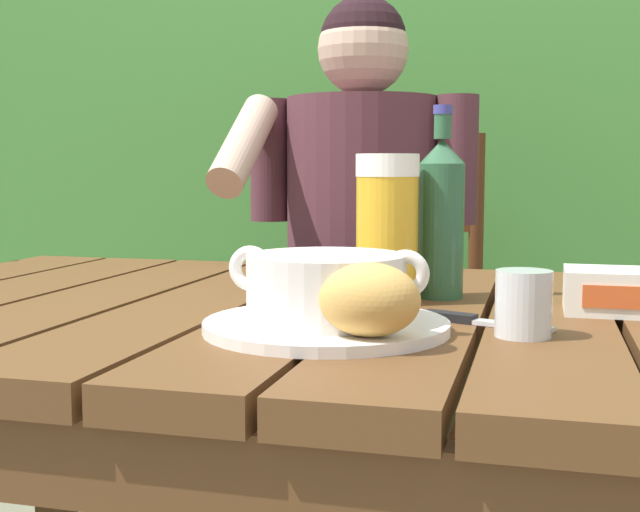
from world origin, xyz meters
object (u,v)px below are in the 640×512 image
at_px(serving_plate, 326,326).
at_px(butter_tub, 620,291).
at_px(person_eating, 357,247).
at_px(beer_bottle, 441,216).
at_px(water_glass_small, 523,304).
at_px(chair_near_diner, 376,349).
at_px(bread_roll, 369,300).
at_px(table_knife, 473,320).
at_px(beer_glass, 387,228).
at_px(soup_bowl, 326,286).

height_order(serving_plate, butter_tub, butter_tub).
bearing_deg(person_eating, butter_tub, -53.84).
relative_size(beer_bottle, water_glass_small, 3.70).
height_order(chair_near_diner, bread_roll, chair_near_diner).
bearing_deg(beer_bottle, table_knife, -72.19).
bearing_deg(beer_glass, soup_bowl, -97.46).
distance_m(chair_near_diner, beer_bottle, 0.88).
height_order(person_eating, soup_bowl, person_eating).
bearing_deg(serving_plate, butter_tub, 32.50).
bearing_deg(beer_bottle, butter_tub, -16.05).
height_order(butter_tub, table_knife, butter_tub).
bearing_deg(table_knife, bread_roll, -119.12).
xyz_separation_m(bread_roll, table_knife, (0.09, 0.16, -0.04)).
height_order(chair_near_diner, soup_bowl, chair_near_diner).
relative_size(water_glass_small, table_knife, 0.46).
distance_m(water_glass_small, table_knife, 0.09).
bearing_deg(table_knife, beer_glass, 134.37).
height_order(serving_plate, beer_bottle, beer_bottle).
xyz_separation_m(soup_bowl, bread_roll, (0.06, -0.07, -0.00)).
relative_size(person_eating, butter_tub, 9.76).
bearing_deg(table_knife, butter_tub, 34.87).
xyz_separation_m(serving_plate, butter_tub, (0.31, 0.20, 0.02)).
bearing_deg(person_eating, soup_bowl, -79.80).
bearing_deg(person_eating, serving_plate, -79.80).
distance_m(person_eating, soup_bowl, 0.85).
bearing_deg(water_glass_small, person_eating, 113.69).
relative_size(beer_bottle, butter_tub, 1.99).
bearing_deg(person_eating, chair_near_diner, 89.20).
relative_size(beer_bottle, table_knife, 1.71).
relative_size(chair_near_diner, beer_glass, 5.12).
height_order(soup_bowl, bread_roll, soup_bowl).
height_order(person_eating, beer_bottle, person_eating).
distance_m(chair_near_diner, person_eating, 0.33).
distance_m(person_eating, serving_plate, 0.85).
height_order(soup_bowl, water_glass_small, soup_bowl).
relative_size(soup_bowl, beer_bottle, 0.86).
bearing_deg(serving_plate, beer_bottle, 71.04).
distance_m(serving_plate, water_glass_small, 0.21).
bearing_deg(chair_near_diner, soup_bowl, -81.89).
relative_size(chair_near_diner, butter_tub, 7.65).
distance_m(beer_glass, beer_bottle, 0.09).
bearing_deg(butter_tub, table_knife, -145.13).
distance_m(bread_roll, beer_glass, 0.29).
xyz_separation_m(water_glass_small, table_knife, (-0.06, 0.06, -0.03)).
distance_m(bread_roll, water_glass_small, 0.17).
height_order(beer_bottle, butter_tub, beer_bottle).
xyz_separation_m(person_eating, table_knife, (0.30, -0.75, -0.00)).
height_order(serving_plate, bread_roll, bread_roll).
distance_m(person_eating, beer_glass, 0.66).
distance_m(chair_near_diner, bread_roll, 1.16).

